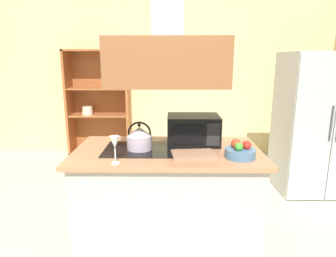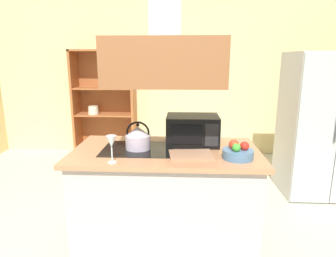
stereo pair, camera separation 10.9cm
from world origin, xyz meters
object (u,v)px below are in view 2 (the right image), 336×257
(kettle, at_px, (138,138))
(microwave, at_px, (192,130))
(cutting_board, at_px, (191,155))
(fruit_bowl, at_px, (238,152))
(refrigerator, at_px, (323,125))
(dish_cabinet, at_px, (105,110))
(wine_glass_on_counter, at_px, (111,143))

(kettle, relative_size, microwave, 0.52)
(cutting_board, distance_m, fruit_bowl, 0.36)
(kettle, relative_size, cutting_board, 0.70)
(fruit_bowl, bearing_deg, refrigerator, 47.55)
(dish_cabinet, bearing_deg, kettle, -69.40)
(microwave, relative_size, wine_glass_on_counter, 2.23)
(wine_glass_on_counter, bearing_deg, microwave, 40.82)
(kettle, bearing_deg, dish_cabinet, 110.60)
(dish_cabinet, relative_size, wine_glass_on_counter, 8.75)
(dish_cabinet, bearing_deg, cutting_board, -62.63)
(kettle, bearing_deg, fruit_bowl, -14.14)
(dish_cabinet, bearing_deg, fruit_bowl, -57.44)
(kettle, xyz_separation_m, microwave, (0.46, 0.18, 0.03))
(refrigerator, height_order, dish_cabinet, dish_cabinet)
(refrigerator, bearing_deg, dish_cabinet, 155.90)
(cutting_board, xyz_separation_m, wine_glass_on_counter, (-0.59, -0.19, 0.14))
(cutting_board, bearing_deg, fruit_bowl, -7.10)
(refrigerator, distance_m, wine_glass_on_counter, 2.72)
(kettle, distance_m, fruit_bowl, 0.83)
(microwave, xyz_separation_m, fruit_bowl, (0.34, -0.38, -0.08))
(microwave, distance_m, fruit_bowl, 0.52)
(cutting_board, bearing_deg, microwave, 86.73)
(dish_cabinet, bearing_deg, wine_glass_on_counter, -74.21)
(refrigerator, distance_m, microwave, 1.92)
(wine_glass_on_counter, bearing_deg, dish_cabinet, 105.79)
(kettle, height_order, microwave, microwave)
(refrigerator, height_order, cutting_board, refrigerator)
(cutting_board, distance_m, wine_glass_on_counter, 0.63)
(dish_cabinet, xyz_separation_m, wine_glass_on_counter, (0.82, -2.91, 0.25))
(refrigerator, xyz_separation_m, dish_cabinet, (-3.05, 1.36, -0.07))
(kettle, bearing_deg, microwave, 21.21)
(refrigerator, xyz_separation_m, cutting_board, (-1.64, -1.36, 0.04))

